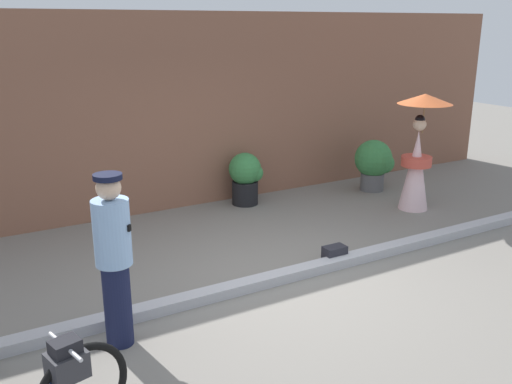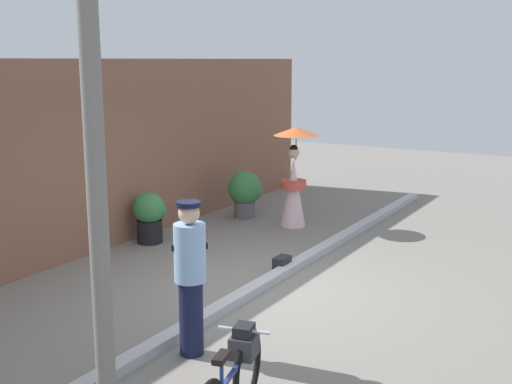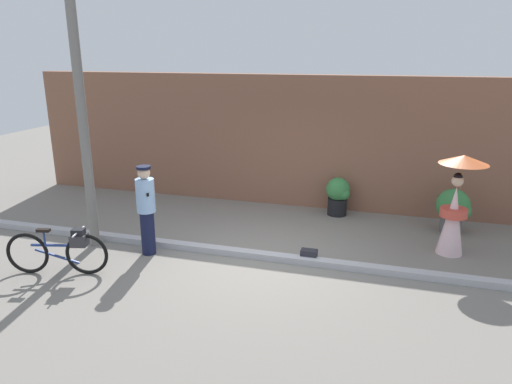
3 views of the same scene
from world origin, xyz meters
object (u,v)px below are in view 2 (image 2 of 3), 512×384
object	(u,v)px
potted_plant_by_door	(150,215)
backpack_on_pavement	(282,264)
utility_pole	(94,147)
person_with_parasol	(294,175)
potted_plant_small	(246,191)
bicycle_near_officer	(232,383)
person_officer	(190,274)

from	to	relation	value
potted_plant_by_door	backpack_on_pavement	xyz separation A→B (m)	(-0.19, -2.71, -0.37)
utility_pole	potted_plant_by_door	bearing A→B (deg)	35.68
person_with_parasol	potted_plant_small	bearing A→B (deg)	83.42
potted_plant_by_door	backpack_on_pavement	world-z (taller)	potted_plant_by_door
bicycle_near_officer	person_with_parasol	xyz separation A→B (m)	(6.44, 2.77, 0.55)
backpack_on_pavement	utility_pole	bearing A→B (deg)	-174.27
person_with_parasol	potted_plant_by_door	distance (m)	2.85
person_officer	potted_plant_by_door	world-z (taller)	person_officer
person_officer	utility_pole	size ratio (longest dim) A/B	0.35
bicycle_near_officer	person_officer	size ratio (longest dim) A/B	1.01
potted_plant_small	backpack_on_pavement	xyz separation A→B (m)	(-2.63, -2.27, -0.41)
bicycle_near_officer	person_with_parasol	distance (m)	7.04
person_officer	potted_plant_by_door	bearing A→B (deg)	45.59
backpack_on_pavement	potted_plant_by_door	bearing A→B (deg)	86.06
potted_plant_by_door	potted_plant_small	distance (m)	2.48
person_officer	backpack_on_pavement	bearing A→B (deg)	9.47
bicycle_near_officer	person_with_parasol	bearing A→B (deg)	23.30
person_with_parasol	utility_pole	bearing A→B (deg)	-167.07
potted_plant_small	backpack_on_pavement	world-z (taller)	potted_plant_small
backpack_on_pavement	utility_pole	xyz separation A→B (m)	(-4.18, -0.42, 2.28)
utility_pole	person_with_parasol	bearing A→B (deg)	12.93
potted_plant_by_door	potted_plant_small	xyz separation A→B (m)	(2.44, -0.44, 0.04)
potted_plant_by_door	utility_pole	xyz separation A→B (m)	(-4.36, -3.13, 1.91)
potted_plant_small	backpack_on_pavement	distance (m)	3.50
utility_pole	person_officer	bearing A→B (deg)	-3.46
potted_plant_by_door	potted_plant_small	size ratio (longest dim) A/B	0.95
bicycle_near_officer	utility_pole	bearing A→B (deg)	100.34
potted_plant_by_door	utility_pole	distance (m)	5.70
bicycle_near_officer	potted_plant_by_door	size ratio (longest dim) A/B	1.93
person_officer	utility_pole	distance (m)	1.93
person_with_parasol	utility_pole	distance (m)	6.99
person_with_parasol	potted_plant_small	xyz separation A→B (m)	(0.13, 1.16, -0.46)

